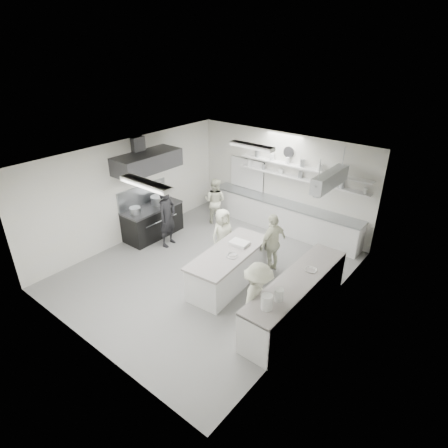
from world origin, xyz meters
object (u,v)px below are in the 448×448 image
Objects in this scene: back_counter at (283,216)px; right_counter at (296,299)px; stove at (153,222)px; cook_back at (215,201)px; cook_stove at (167,217)px; prep_island at (229,268)px.

right_counter is at bearing -55.35° from back_counter.
right_counter is at bearing -6.52° from stove.
cook_back is at bearing -155.18° from back_counter.
cook_stove is 1.99m from cook_back.
prep_island is 3.46m from cook_back.
back_counter is 3.62m from cook_stove.
right_counter is 1.40× the size of prep_island.
stove reaches higher than prep_island.
stove is at bearing 173.48° from right_counter.
prep_island is 1.34× the size of cook_stove.
prep_island is at bearing -8.92° from stove.
cook_back is (-1.99, -0.92, 0.30)m from back_counter.
back_counter is at bearing -171.51° from cook_back.
right_counter is 1.87× the size of cook_stove.
stove is 0.36× the size of back_counter.
prep_island is (3.37, -0.53, -0.02)m from stove.
cook_back is (-2.46, 2.41, 0.33)m from prep_island.
back_counter reaches higher than stove.
cook_stove is at bearing -126.03° from back_counter.
cook_back reaches higher than prep_island.
prep_island is (0.47, -3.33, -0.03)m from back_counter.
cook_back is at bearing -12.44° from cook_stove.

